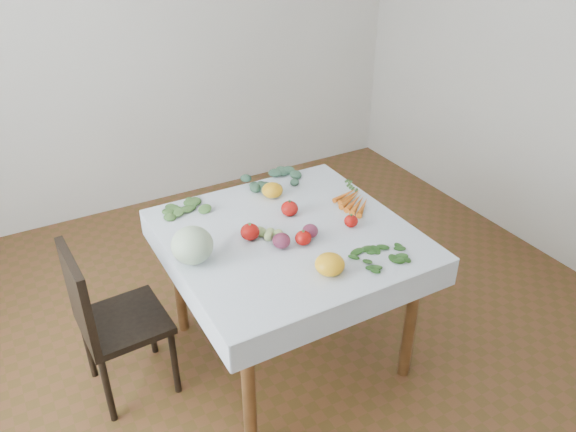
% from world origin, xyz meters
% --- Properties ---
extents(ground, '(4.00, 4.00, 0.00)m').
position_xyz_m(ground, '(0.00, 0.00, 0.00)').
color(ground, brown).
extents(back_wall, '(4.00, 0.04, 2.70)m').
position_xyz_m(back_wall, '(0.00, 2.00, 1.35)').
color(back_wall, silver).
rests_on(back_wall, ground).
extents(table, '(1.00, 1.00, 0.75)m').
position_xyz_m(table, '(0.00, 0.00, 0.65)').
color(table, brown).
rests_on(table, ground).
extents(tablecloth, '(1.12, 1.12, 0.01)m').
position_xyz_m(tablecloth, '(0.00, 0.00, 0.75)').
color(tablecloth, white).
rests_on(tablecloth, table).
extents(chair, '(0.40, 0.40, 0.85)m').
position_xyz_m(chair, '(-0.88, 0.17, 0.48)').
color(chair, black).
rests_on(chair, ground).
extents(cabbage, '(0.19, 0.19, 0.17)m').
position_xyz_m(cabbage, '(-0.48, 0.00, 0.84)').
color(cabbage, '#B4CAA9').
rests_on(cabbage, tablecloth).
extents(tomato_a, '(0.12, 0.12, 0.08)m').
position_xyz_m(tomato_a, '(-0.18, 0.04, 0.80)').
color(tomato_a, '#B4100C').
rests_on(tomato_a, tablecloth).
extents(tomato_b, '(0.09, 0.09, 0.08)m').
position_xyz_m(tomato_b, '(0.09, 0.14, 0.79)').
color(tomato_b, '#B4100C').
rests_on(tomato_b, tablecloth).
extents(tomato_c, '(0.10, 0.10, 0.07)m').
position_xyz_m(tomato_c, '(0.01, -0.12, 0.79)').
color(tomato_c, '#B4100C').
rests_on(tomato_c, tablecloth).
extents(tomato_d, '(0.08, 0.08, 0.06)m').
position_xyz_m(tomato_d, '(0.29, -0.10, 0.79)').
color(tomato_d, '#B4100C').
rests_on(tomato_d, tablecloth).
extents(heirloom_back, '(0.14, 0.14, 0.08)m').
position_xyz_m(heirloom_back, '(0.10, 0.36, 0.80)').
color(heirloom_back, yellow).
rests_on(heirloom_back, tablecloth).
extents(heirloom_front, '(0.15, 0.15, 0.09)m').
position_xyz_m(heirloom_front, '(-0.00, -0.37, 0.80)').
color(heirloom_front, yellow).
rests_on(heirloom_front, tablecloth).
extents(onion_a, '(0.10, 0.10, 0.07)m').
position_xyz_m(onion_a, '(0.07, -0.08, 0.79)').
color(onion_a, '#51172F').
rests_on(onion_a, tablecloth).
extents(onion_b, '(0.10, 0.10, 0.07)m').
position_xyz_m(onion_b, '(-0.09, -0.09, 0.79)').
color(onion_b, '#51172F').
rests_on(onion_b, tablecloth).
extents(tomatillo_cluster, '(0.14, 0.09, 0.04)m').
position_xyz_m(tomatillo_cluster, '(-0.09, 0.02, 0.78)').
color(tomatillo_cluster, '#A6BE6D').
rests_on(tomatillo_cluster, tablecloth).
extents(carrot_bunch, '(0.20, 0.27, 0.03)m').
position_xyz_m(carrot_bunch, '(0.44, 0.09, 0.77)').
color(carrot_bunch, orange).
rests_on(carrot_bunch, tablecloth).
extents(kale_bunch, '(0.31, 0.24, 0.04)m').
position_xyz_m(kale_bunch, '(0.18, 0.48, 0.78)').
color(kale_bunch, '#3C6347').
rests_on(kale_bunch, tablecloth).
extents(basil_bunch, '(0.26, 0.22, 0.01)m').
position_xyz_m(basil_bunch, '(0.26, -0.37, 0.76)').
color(basil_bunch, '#2A5A1C').
rests_on(basil_bunch, tablecloth).
extents(dill_bunch, '(0.26, 0.21, 0.03)m').
position_xyz_m(dill_bunch, '(-0.34, 0.42, 0.77)').
color(dill_bunch, '#4F7736').
rests_on(dill_bunch, tablecloth).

